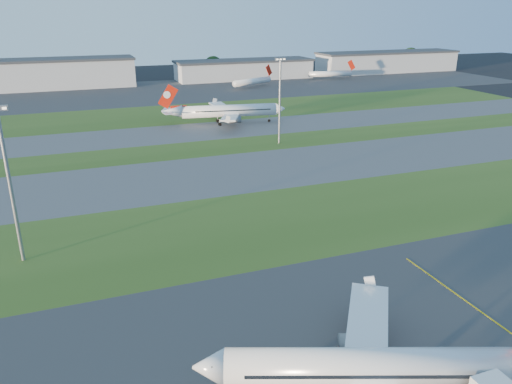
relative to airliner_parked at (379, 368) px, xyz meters
name	(u,v)px	position (x,y,z in m)	size (l,w,h in m)	color
grass_strip_a	(319,215)	(17.93, 47.66, -4.26)	(300.00, 34.00, 0.01)	#344F1A
taxiway_a	(261,169)	(17.93, 80.66, -4.26)	(300.00, 32.00, 0.01)	#515154
grass_strip_b	(231,146)	(17.93, 105.66, -4.26)	(300.00, 18.00, 0.01)	#344F1A
taxiway_b	(212,130)	(17.93, 127.66, -4.26)	(300.00, 26.00, 0.01)	#515154
grass_strip_c	(189,113)	(17.93, 160.66, -4.26)	(300.00, 40.00, 0.01)	#344F1A
apron_far	(162,91)	(17.93, 220.66, -4.26)	(400.00, 80.00, 0.01)	#333335
airliner_parked	(379,368)	(0.00, 0.00, 0.00)	(37.19, 31.48, 12.14)	white
airliner_taxiing	(228,111)	(26.64, 135.86, 0.37)	(42.09, 35.45, 13.20)	white
mini_jet_near	(252,81)	(65.38, 216.06, -0.98)	(26.55, 14.09, 9.48)	white
mini_jet_far	(330,74)	(120.04, 230.93, -0.98)	(28.49, 7.38, 9.48)	white
light_mast_west	(8,176)	(-37.07, 47.66, 10.55)	(3.20, 0.70, 25.80)	gray
light_mast_centre	(280,95)	(32.93, 103.66, 10.55)	(3.20, 0.70, 25.80)	gray
hangar_west	(65,73)	(-27.07, 250.66, 3.37)	(71.40, 23.00, 15.20)	#ACAFB4
hangar_east	(244,69)	(72.93, 250.66, 1.37)	(81.60, 23.00, 11.20)	#ACAFB4
hangar_far_east	(387,62)	(172.93, 250.66, 2.37)	(96.90, 23.00, 13.20)	#ACAFB4
tree_mid_west	(112,72)	(-2.07, 261.66, 1.57)	(9.90, 9.90, 10.80)	black
tree_mid_east	(213,66)	(57.93, 264.66, 2.55)	(11.55, 11.55, 12.60)	black
tree_east	(325,63)	(132.93, 262.66, 1.90)	(10.45, 10.45, 11.40)	black
tree_far_east	(410,57)	(202.93, 266.66, 3.20)	(12.65, 12.65, 13.80)	black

